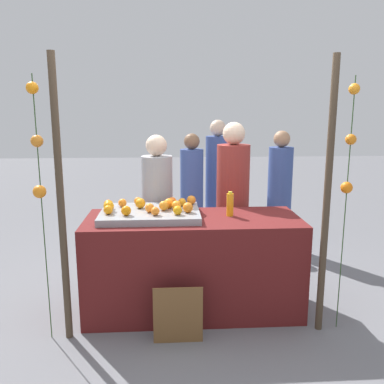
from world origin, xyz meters
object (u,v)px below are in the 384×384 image
at_px(chalkboard_sign, 178,315).
at_px(vendor_left, 158,217).
at_px(stall_counter, 193,264).
at_px(orange_1, 172,202).
at_px(orange_0, 188,208).
at_px(juice_bottle, 230,204).
at_px(vendor_right, 232,209).

xyz_separation_m(chalkboard_sign, vendor_left, (-0.17, 1.12, 0.50)).
relative_size(stall_counter, orange_1, 22.75).
distance_m(orange_0, juice_bottle, 0.39).
bearing_deg(chalkboard_sign, orange_0, 78.00).
bearing_deg(vendor_right, vendor_left, -177.57).
distance_m(juice_bottle, vendor_right, 0.61).
height_order(orange_1, chalkboard_sign, orange_1).
bearing_deg(vendor_right, stall_counter, -126.23).
distance_m(stall_counter, chalkboard_sign, 0.60).
height_order(stall_counter, chalkboard_sign, stall_counter).
bearing_deg(vendor_right, chalkboard_sign, -117.57).
relative_size(stall_counter, juice_bottle, 8.55).
distance_m(orange_0, orange_1, 0.29).
height_order(orange_0, chalkboard_sign, orange_0).
height_order(juice_bottle, chalkboard_sign, juice_bottle).
bearing_deg(vendor_left, chalkboard_sign, -81.12).
xyz_separation_m(stall_counter, orange_1, (-0.18, 0.20, 0.53)).
relative_size(chalkboard_sign, vendor_right, 0.28).
xyz_separation_m(orange_0, vendor_right, (0.50, 0.66, -0.19)).
relative_size(orange_0, chalkboard_sign, 0.19).
bearing_deg(vendor_right, orange_0, -126.85).
relative_size(chalkboard_sign, vendor_left, 0.30).
distance_m(juice_bottle, vendor_left, 0.88).
bearing_deg(stall_counter, chalkboard_sign, -105.75).
bearing_deg(vendor_left, orange_0, -66.18).
bearing_deg(stall_counter, vendor_left, 119.35).
bearing_deg(stall_counter, orange_0, -133.63).
height_order(orange_0, vendor_right, vendor_right).
relative_size(juice_bottle, chalkboard_sign, 0.47).
height_order(stall_counter, juice_bottle, juice_bottle).
xyz_separation_m(orange_1, vendor_left, (-0.15, 0.38, -0.24)).
height_order(stall_counter, vendor_left, vendor_left).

